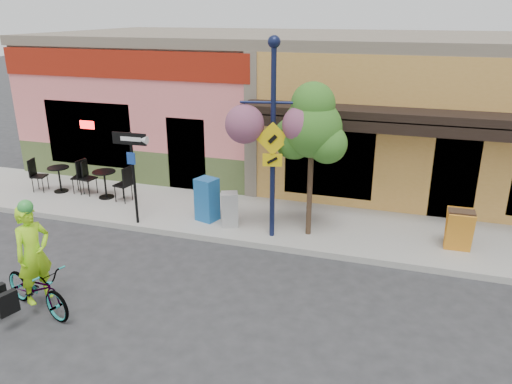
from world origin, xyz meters
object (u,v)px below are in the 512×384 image
Objects in this scene: building at (316,102)px; newspaper_box_grey at (230,209)px; street_tree at (311,161)px; lamp_post at (273,142)px; one_way_sign at (134,179)px; newspaper_box_blue at (207,199)px; bicycle at (37,288)px; cyclist_rider at (35,267)px.

newspaper_box_grey is at bearing -97.71° from building.
street_tree is at bearing -18.86° from newspaper_box_grey.
lamp_post is 1.00m from street_tree.
building is 7.78× the size of one_way_sign.
newspaper_box_grey is at bearing 2.89° from newspaper_box_blue.
one_way_sign is 2.71× the size of newspaper_box_grey.
one_way_sign reaches higher than bicycle.
one_way_sign is at bearing 20.72° from cyclist_rider.
bicycle is 0.99× the size of cyclist_rider.
bicycle is 4.86m from newspaper_box_grey.
street_tree reaches higher than cyclist_rider.
newspaper_box_blue reaches higher than bicycle.
bicycle is at bearing -88.59° from one_way_sign.
street_tree is at bearing 16.22° from newspaper_box_blue.
lamp_post is at bearing -87.26° from building.
lamp_post reaches higher than newspaper_box_grey.
building is 21.05× the size of newspaper_box_grey.
bicycle is at bearing -132.26° from street_tree.
building reaches higher than newspaper_box_grey.
building reaches higher than newspaper_box_blue.
lamp_post is 2.56m from newspaper_box_blue.
one_way_sign is 2.47m from newspaper_box_grey.
cyclist_rider is at bearing -137.57° from newspaper_box_grey.
lamp_post reaches higher than building.
bicycle is at bearing -138.11° from newspaper_box_grey.
street_tree is (2.64, -0.06, 1.28)m from newspaper_box_blue.
newspaper_box_blue is (1.44, 4.55, 0.23)m from bicycle.
newspaper_box_blue is 0.71m from newspaper_box_grey.
one_way_sign is 2.11× the size of newspaper_box_blue.
building is 6.51m from lamp_post.
street_tree reaches higher than bicycle.
lamp_post is (3.27, 4.13, 1.97)m from bicycle.
cyclist_rider is (-2.91, -10.63, -1.34)m from building.
one_way_sign is at bearing 172.55° from lamp_post.
one_way_sign is at bearing 19.98° from bicycle.
newspaper_box_grey is (2.11, 4.37, 0.11)m from bicycle.
one_way_sign reaches higher than newspaper_box_blue.
building is 7.54m from one_way_sign.
building is 6.24m from street_tree.
newspaper_box_grey is at bearing -7.99° from cyclist_rider.
one_way_sign is 4.36m from street_tree.
street_tree is (0.81, 0.36, -0.47)m from lamp_post.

